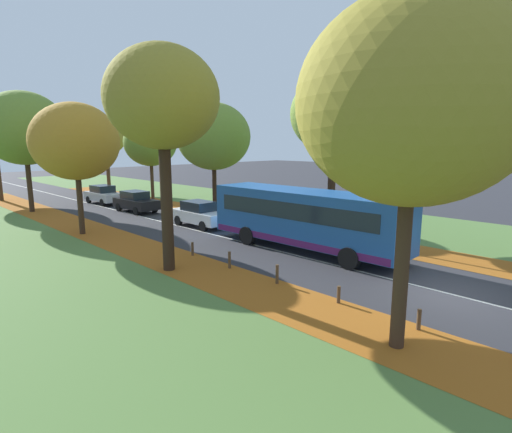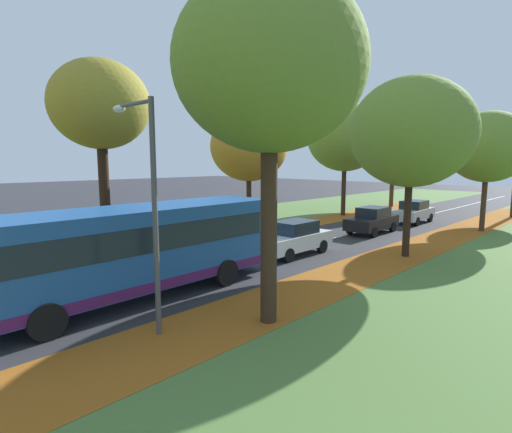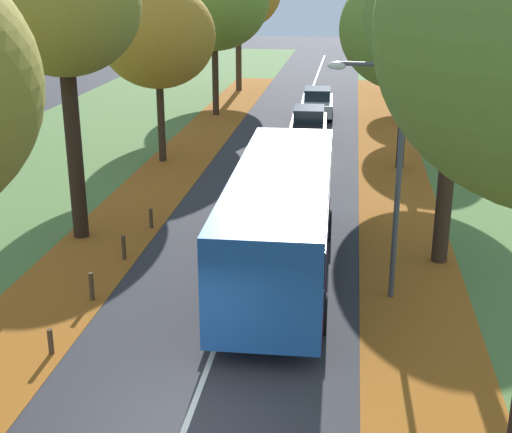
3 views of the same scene
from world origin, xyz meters
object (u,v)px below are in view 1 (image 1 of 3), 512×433
at_px(bollard_second, 419,320).
at_px(bollard_sixth, 193,249).
at_px(streetlamp_right, 354,173).
at_px(car_silver_third_in_line, 103,195).
at_px(tree_right_far, 150,142).
at_px(tree_right_distant, 106,138).
at_px(tree_left_nearest, 413,102).
at_px(tree_left_far, 24,128).
at_px(tree_right_near, 334,114).
at_px(tree_left_near, 162,99).
at_px(bollard_fourth, 277,274).
at_px(car_white_lead, 200,214).
at_px(bus, 306,217).
at_px(tree_right_mid, 214,137).
at_px(bollard_third, 339,295).
at_px(car_black_following, 136,201).
at_px(bollard_fifth, 229,260).
at_px(tree_left_mid, 75,142).

relative_size(bollard_second, bollard_sixth, 0.95).
relative_size(streetlamp_right, car_silver_third_in_line, 1.41).
relative_size(tree_right_far, tree_right_distant, 0.97).
height_order(tree_left_nearest, tree_left_far, tree_left_far).
xyz_separation_m(tree_right_near, tree_right_far, (0.01, 20.25, -1.56)).
distance_m(tree_left_near, tree_left_far, 20.02).
relative_size(tree_left_near, bollard_fourth, 12.07).
bearing_deg(tree_right_far, bollard_sixth, -115.80).
xyz_separation_m(tree_left_nearest, bollard_second, (1.34, -0.01, -5.90)).
relative_size(car_white_lead, car_silver_third_in_line, 0.99).
bearing_deg(bollard_fourth, bus, 26.13).
bearing_deg(tree_right_far, bus, -101.55).
relative_size(tree_right_mid, tree_right_far, 1.09).
bearing_deg(tree_left_far, car_silver_third_in_line, 0.90).
distance_m(bollard_third, bollard_fourth, 2.71).
bearing_deg(car_black_following, car_silver_third_in_line, 89.02).
xyz_separation_m(tree_left_nearest, bollard_fifth, (1.31, 8.10, -5.85)).
bearing_deg(car_black_following, tree_left_near, -113.76).
xyz_separation_m(bollard_third, bus, (4.55, 4.96, 1.40)).
bearing_deg(tree_left_nearest, tree_right_far, 70.60).
xyz_separation_m(tree_right_near, car_black_following, (-4.72, 14.76, -6.07)).
bearing_deg(tree_right_mid, bollard_second, -113.50).
bearing_deg(tree_left_far, car_black_following, -45.46).
bearing_deg(bollard_fifth, bollard_sixth, 88.85).
height_order(bollard_second, car_silver_third_in_line, car_silver_third_in_line).
height_order(tree_left_mid, car_black_following, tree_left_mid).
relative_size(bus, car_black_following, 2.45).
bearing_deg(tree_right_distant, tree_right_mid, -91.40).
distance_m(bollard_fourth, bollard_sixth, 5.41).
distance_m(tree_left_mid, car_white_lead, 8.32).
bearing_deg(tree_left_nearest, car_white_lead, 70.21).
bearing_deg(tree_right_far, car_white_lead, -108.93).
bearing_deg(bollard_sixth, tree_right_mid, 45.63).
height_order(bollard_third, bus, bus).
height_order(bollard_fourth, bus, bus).
bearing_deg(car_black_following, tree_left_far, 134.54).
bearing_deg(car_silver_third_in_line, bollard_sixth, -102.94).
relative_size(bollard_second, car_black_following, 0.15).
bearing_deg(bus, bollard_sixth, 145.27).
relative_size(tree_left_nearest, bollard_fourth, 11.64).
relative_size(bollard_fourth, streetlamp_right, 0.12).
distance_m(tree_right_near, bus, 7.00).
xyz_separation_m(tree_left_near, tree_left_mid, (0.17, 9.42, -1.61)).
relative_size(tree_right_near, bollard_second, 14.79).
distance_m(tree_left_far, car_white_lead, 15.94).
bearing_deg(tree_left_mid, tree_left_nearest, -88.66).
distance_m(tree_left_near, bollard_third, 9.92).
relative_size(bollard_fourth, bus, 0.07).
height_order(tree_right_near, tree_right_mid, tree_right_near).
bearing_deg(tree_left_nearest, car_black_following, 76.77).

